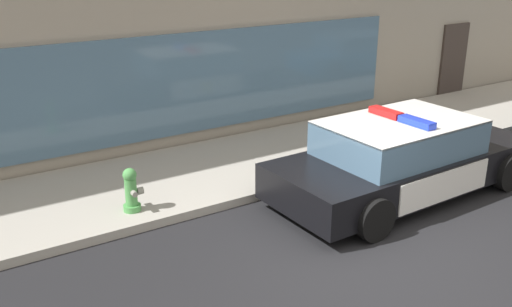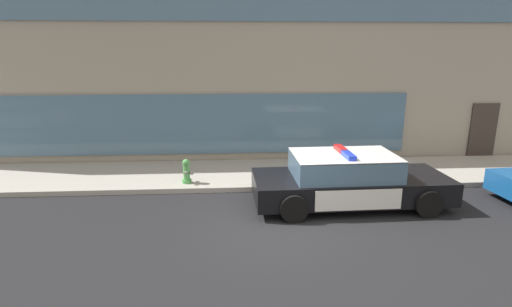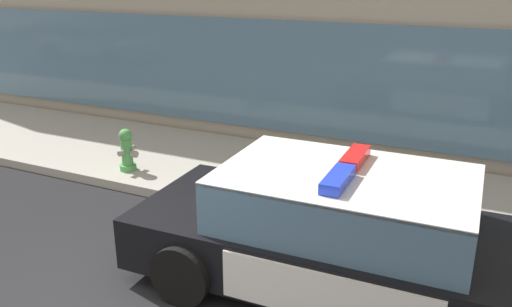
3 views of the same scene
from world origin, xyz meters
TOP-DOWN VIEW (x-y plane):
  - ground at (0.00, 0.00)m, footprint 48.00×48.00m
  - sidewalk at (0.00, 3.87)m, footprint 48.00×2.98m
  - police_cruiser at (2.00, 1.29)m, footprint 5.07×2.22m
  - fire_hydrant at (-2.36, 2.90)m, footprint 0.34×0.39m

SIDE VIEW (x-z plane):
  - ground at x=0.00m, z-range 0.00..0.00m
  - sidewalk at x=0.00m, z-range 0.00..0.15m
  - fire_hydrant at x=-2.36m, z-range 0.14..0.86m
  - police_cruiser at x=2.00m, z-range -0.07..1.43m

